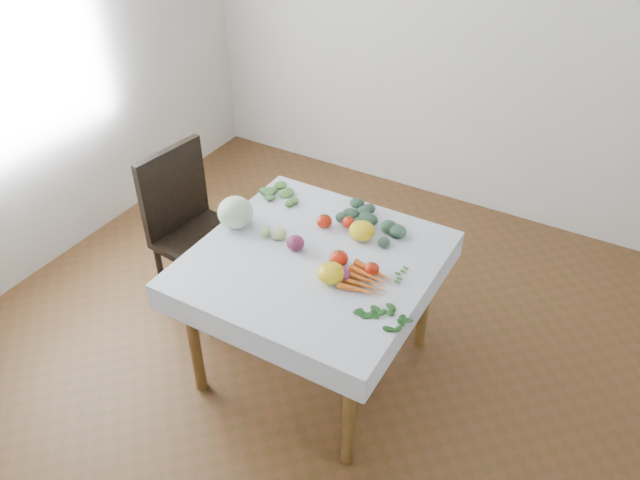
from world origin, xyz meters
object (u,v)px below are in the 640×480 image
Objects in this scene: table at (314,273)px; cabbage at (235,212)px; chair at (191,222)px; heirloom_back at (362,231)px; carrot_bunch at (367,280)px.

table is 0.52m from cabbage.
table is 0.91m from chair.
cabbage is 0.65m from heirloom_back.
heirloom_back reaches higher than carrot_bunch.
chair is at bearing 166.61° from cabbage.
chair reaches higher than heirloom_back.
carrot_bunch is (0.18, -0.30, -0.03)m from heirloom_back.
carrot_bunch is at bearing -8.16° from chair.
carrot_bunch reaches higher than table.
table is 7.64× the size of heirloom_back.
table is 0.33m from carrot_bunch.
heirloom_back is at bearing 7.10° from chair.
chair is 4.35× the size of carrot_bunch.
carrot_bunch is at bearing -59.37° from heirloom_back.
cabbage is (0.41, -0.10, 0.26)m from chair.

